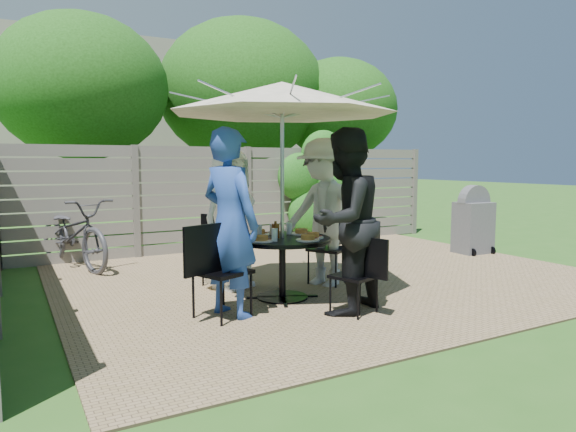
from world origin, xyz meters
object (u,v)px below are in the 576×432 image
person_back (230,219)px  chair_right (329,262)px  chair_front (355,291)px  glass_left (275,235)px  chair_back (223,266)px  bbq_grill (473,223)px  person_left (230,223)px  plate_front (308,238)px  person_right (324,213)px  plate_extra (313,236)px  plate_left (261,239)px  syrup_jug (276,231)px  glass_right (289,228)px  patio_table (282,256)px  person_front (345,222)px  plate_back (259,233)px  chair_left (221,291)px  umbrella (282,98)px  plate_right (301,232)px  bicycle (74,233)px  glass_back (259,231)px  coffee_cup (273,230)px

person_back → chair_right: 1.40m
chair_front → glass_left: bearing=20.3°
chair_back → bbq_grill: bearing=72.8°
person_left → plate_front: person_left is taller
chair_back → person_right: size_ratio=0.48×
plate_extra → bbq_grill: bearing=17.0°
chair_back → plate_left: bearing=-16.8°
plate_extra → syrup_jug: bearing=146.8°
chair_back → chair_front: 1.93m
chair_back → glass_right: size_ratio=6.46×
patio_table → bbq_grill: bbq_grill is taller
chair_right → glass_left: (-1.09, -0.56, 0.51)m
person_front → plate_back: size_ratio=7.39×
plate_left → glass_right: size_ratio=1.86×
chair_left → person_right: 1.91m
umbrella → person_left: umbrella is taller
umbrella → chair_left: bearing=-157.7°
plate_right → glass_right: glass_right is taller
chair_right → chair_front: bearing=37.7°
patio_table → glass_left: 0.40m
plate_left → plate_back: bearing=67.4°
person_left → chair_right: person_left is taller
plate_front → bbq_grill: size_ratio=0.22×
person_front → glass_left: size_ratio=13.73×
plate_front → bicycle: bearing=121.0°
chair_right → person_left: bearing=-7.2°
chair_right → plate_front: (-0.76, -0.70, 0.46)m
patio_table → chair_back: bearing=112.3°
person_back → bbq_grill: bearing=-19.3°
person_right → syrup_jug: 0.90m
umbrella → glass_left: bearing=-135.6°
patio_table → umbrella: size_ratio=0.43×
plate_extra → glass_left: glass_left is taller
patio_table → glass_back: (-0.20, 0.20, 0.29)m
person_left → chair_back: bearing=-40.7°
patio_table → chair_right: chair_right is taller
chair_back → chair_left: size_ratio=0.92×
umbrella → glass_back: bearing=134.4°
patio_table → glass_right: 0.40m
person_front → chair_back: bearing=-90.0°
glass_left → plate_extra: bearing=-1.6°
person_back → chair_right: person_back is taller
person_left → chair_right: size_ratio=2.05×
chair_front → glass_right: (-0.17, 1.09, 0.54)m
plate_extra → glass_back: size_ratio=1.71×
chair_right → bicycle: 3.83m
chair_left → plate_right: chair_left is taller
glass_left → coffee_cup: bearing=64.5°
person_front → plate_right: person_front is taller
umbrella → plate_left: (-0.33, -0.14, -1.53)m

